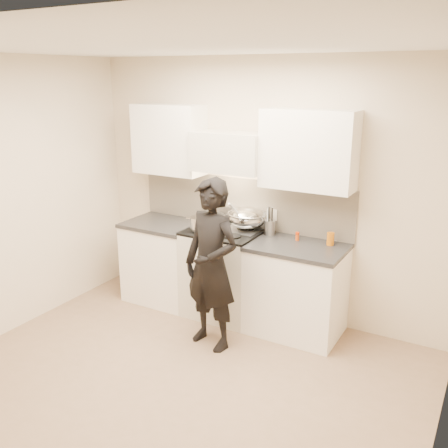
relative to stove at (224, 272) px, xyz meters
The scene contains 11 objects.
ground_plane 1.53m from the stove, 78.12° to the right, with size 4.00×4.00×0.00m, color #8B6C53.
room_shell 1.56m from the stove, 77.04° to the right, with size 4.04×3.54×2.70m.
stove is the anchor object (origin of this frame).
counter_right 0.83m from the stove, ahead, with size 0.92×0.67×0.92m.
counter_left 0.78m from the stove, behind, with size 0.82×0.67×0.92m.
wok 0.65m from the stove, 35.89° to the left, with size 0.42×0.52×0.34m.
stock_pot 0.61m from the stove, 144.10° to the right, with size 0.28×0.26×0.14m.
utensil_crock 0.72m from the stove, 19.64° to the left, with size 0.11×0.11×0.29m.
spice_jar 0.92m from the stove, 10.17° to the left, with size 0.04×0.04×0.08m.
oil_glass 1.22m from the stove, ahead, with size 0.07×0.07×0.12m.
person 0.76m from the stove, 70.26° to the right, with size 0.60×0.39×1.63m, color black.
Camera 1 is at (2.15, -2.90, 2.51)m, focal length 40.00 mm.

